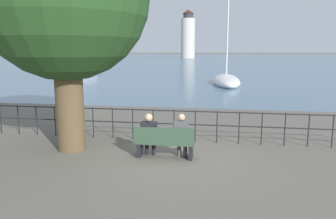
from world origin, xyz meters
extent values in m
plane|color=#605B51|center=(0.00, 0.00, 0.00)|extent=(1000.00, 1000.00, 0.00)
cube|color=slate|center=(0.00, 158.13, 0.00)|extent=(600.00, 300.00, 0.01)
cylinder|color=brown|center=(-2.93, 0.29, 1.41)|extent=(0.82, 0.82, 2.82)
cube|color=#334C38|center=(0.00, 0.00, 0.42)|extent=(1.65, 0.45, 0.05)
cube|color=#334C38|center=(0.00, -0.21, 0.68)|extent=(1.65, 0.04, 0.45)
cube|color=black|center=(-0.73, 0.00, 0.20)|extent=(0.10, 0.41, 0.40)
cube|color=black|center=(0.73, 0.00, 0.20)|extent=(0.10, 0.41, 0.40)
cylinder|color=black|center=(-0.56, 0.16, 0.23)|extent=(0.11, 0.11, 0.45)
cylinder|color=black|center=(-0.36, 0.16, 0.23)|extent=(0.11, 0.11, 0.45)
cube|color=black|center=(-0.46, 0.07, 0.50)|extent=(0.38, 0.26, 0.14)
cube|color=black|center=(-0.46, -0.02, 0.73)|extent=(0.44, 0.24, 0.56)
sphere|color=tan|center=(-0.46, -0.02, 1.13)|extent=(0.22, 0.22, 0.22)
cylinder|color=#4C4C51|center=(0.37, 0.16, 0.23)|extent=(0.11, 0.11, 0.45)
cylinder|color=#4C4C51|center=(0.55, 0.16, 0.23)|extent=(0.11, 0.11, 0.45)
cube|color=#4C4C51|center=(0.46, 0.07, 0.50)|extent=(0.33, 0.26, 0.14)
cube|color=#4C4C51|center=(0.46, -0.02, 0.76)|extent=(0.39, 0.24, 0.61)
sphere|color=tan|center=(0.46, -0.02, 1.17)|extent=(0.19, 0.19, 0.19)
cylinder|color=black|center=(-6.34, 1.73, 0.53)|extent=(0.04, 0.04, 1.05)
cylinder|color=black|center=(-5.64, 1.73, 0.53)|extent=(0.04, 0.04, 1.05)
cylinder|color=black|center=(-4.93, 1.73, 0.53)|extent=(0.04, 0.04, 1.05)
cylinder|color=black|center=(-4.23, 1.73, 0.53)|extent=(0.04, 0.04, 1.05)
cylinder|color=black|center=(-3.52, 1.73, 0.53)|extent=(0.04, 0.04, 1.05)
cylinder|color=black|center=(-2.82, 1.73, 0.53)|extent=(0.04, 0.04, 1.05)
cylinder|color=black|center=(-2.11, 1.73, 0.53)|extent=(0.04, 0.04, 1.05)
cylinder|color=black|center=(-1.41, 1.73, 0.53)|extent=(0.04, 0.04, 1.05)
cylinder|color=black|center=(-0.70, 1.73, 0.53)|extent=(0.04, 0.04, 1.05)
cylinder|color=black|center=(0.00, 1.73, 0.53)|extent=(0.04, 0.04, 1.05)
cylinder|color=black|center=(0.70, 1.73, 0.53)|extent=(0.04, 0.04, 1.05)
cylinder|color=black|center=(1.41, 1.73, 0.53)|extent=(0.04, 0.04, 1.05)
cylinder|color=black|center=(2.11, 1.73, 0.53)|extent=(0.04, 0.04, 1.05)
cylinder|color=black|center=(2.82, 1.73, 0.53)|extent=(0.04, 0.04, 1.05)
cylinder|color=black|center=(3.52, 1.73, 0.53)|extent=(0.04, 0.04, 1.05)
cylinder|color=black|center=(4.23, 1.73, 0.53)|extent=(0.04, 0.04, 1.05)
cylinder|color=black|center=(4.93, 1.73, 0.53)|extent=(0.04, 0.04, 1.05)
cylinder|color=black|center=(0.00, 1.73, 1.02)|extent=(12.68, 0.04, 0.04)
cylinder|color=black|center=(0.00, 1.73, 0.58)|extent=(12.68, 0.04, 0.04)
ellipsoid|color=black|center=(-20.32, 44.88, 0.28)|extent=(3.15, 5.75, 1.38)
cylinder|color=silver|center=(-20.32, 44.88, 3.75)|extent=(0.14, 0.14, 6.12)
ellipsoid|color=silver|center=(-14.30, 26.82, 0.28)|extent=(3.21, 7.31, 1.38)
cylinder|color=silver|center=(-14.30, 26.82, 5.82)|extent=(0.14, 0.14, 10.26)
ellipsoid|color=white|center=(1.95, 21.41, 0.24)|extent=(2.94, 9.02, 1.22)
cylinder|color=silver|center=(1.95, 21.41, 4.43)|extent=(0.14, 0.14, 7.64)
cylinder|color=beige|center=(-12.36, 127.23, 7.92)|extent=(5.68, 5.68, 15.85)
cylinder|color=#2D2D33|center=(-12.36, 127.23, 16.81)|extent=(3.98, 3.98, 1.93)
cone|color=#4C1E19|center=(-12.36, 127.23, 18.55)|extent=(4.55, 4.55, 1.55)
camera|label=1|loc=(1.50, -8.72, 2.96)|focal=35.00mm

